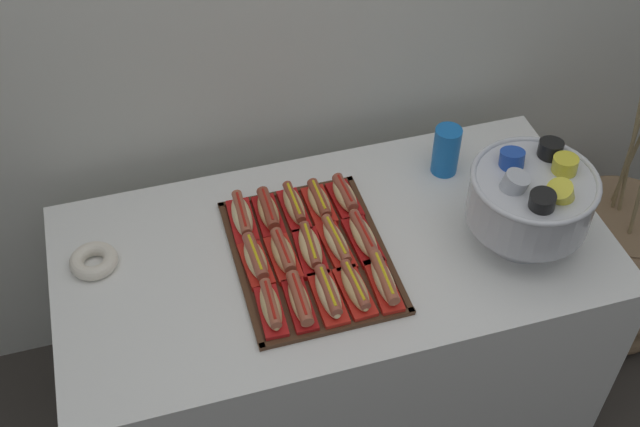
{
  "coord_description": "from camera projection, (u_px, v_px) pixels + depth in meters",
  "views": [
    {
      "loc": [
        -0.45,
        -1.4,
        2.38
      ],
      "look_at": [
        -0.03,
        0.04,
        0.86
      ],
      "focal_mm": 44.91,
      "sensor_mm": 36.0,
      "label": 1
    }
  ],
  "objects": [
    {
      "name": "buffet_table",
      "position": [
        333.0,
        327.0,
        2.45
      ],
      "size": [
        1.52,
        0.77,
        0.76
      ],
      "color": "white",
      "rests_on": "ground_plane"
    },
    {
      "name": "hot_dog_6",
      "position": [
        283.0,
        254.0,
        2.13
      ],
      "size": [
        0.07,
        0.17,
        0.06
      ],
      "color": "red",
      "rests_on": "serving_tray"
    },
    {
      "name": "hot_dog_0",
      "position": [
        271.0,
        308.0,
        2.0
      ],
      "size": [
        0.06,
        0.16,
        0.06
      ],
      "color": "red",
      "rests_on": "serving_tray"
    },
    {
      "name": "hot_dog_12",
      "position": [
        294.0,
        206.0,
        2.25
      ],
      "size": [
        0.06,
        0.17,
        0.06
      ],
      "color": "red",
      "rests_on": "serving_tray"
    },
    {
      "name": "hot_dog_4",
      "position": [
        384.0,
        281.0,
        2.06
      ],
      "size": [
        0.06,
        0.18,
        0.06
      ],
      "color": "red",
      "rests_on": "serving_tray"
    },
    {
      "name": "cup_stack",
      "position": [
        446.0,
        150.0,
        2.36
      ],
      "size": [
        0.08,
        0.08,
        0.16
      ],
      "color": "blue",
      "rests_on": "buffet_table"
    },
    {
      "name": "hot_dog_14",
      "position": [
        345.0,
        196.0,
        2.28
      ],
      "size": [
        0.07,
        0.16,
        0.06
      ],
      "color": "#B21414",
      "rests_on": "serving_tray"
    },
    {
      "name": "hot_dog_9",
      "position": [
        363.0,
        237.0,
        2.17
      ],
      "size": [
        0.07,
        0.18,
        0.06
      ],
      "color": "#B21414",
      "rests_on": "serving_tray"
    },
    {
      "name": "floor_vase",
      "position": [
        609.0,
        264.0,
        2.85
      ],
      "size": [
        0.55,
        0.55,
        1.05
      ],
      "color": "#896B4C",
      "rests_on": "ground_plane"
    },
    {
      "name": "hot_dog_7",
      "position": [
        310.0,
        249.0,
        2.14
      ],
      "size": [
        0.08,
        0.18,
        0.06
      ],
      "color": "#B21414",
      "rests_on": "serving_tray"
    },
    {
      "name": "hot_dog_8",
      "position": [
        337.0,
        242.0,
        2.16
      ],
      "size": [
        0.07,
        0.18,
        0.06
      ],
      "color": "red",
      "rests_on": "serving_tray"
    },
    {
      "name": "donut",
      "position": [
        94.0,
        261.0,
        2.13
      ],
      "size": [
        0.13,
        0.13,
        0.04
      ],
      "color": "silver",
      "rests_on": "buffet_table"
    },
    {
      "name": "serving_tray",
      "position": [
        310.0,
        256.0,
        2.16
      ],
      "size": [
        0.41,
        0.53,
        0.01
      ],
      "color": "#472B19",
      "rests_on": "buffet_table"
    },
    {
      "name": "hot_dog_10",
      "position": [
        242.0,
        217.0,
        2.22
      ],
      "size": [
        0.07,
        0.17,
        0.06
      ],
      "color": "red",
      "rests_on": "serving_tray"
    },
    {
      "name": "hot_dog_5",
      "position": [
        256.0,
        260.0,
        2.11
      ],
      "size": [
        0.07,
        0.16,
        0.06
      ],
      "color": "red",
      "rests_on": "serving_tray"
    },
    {
      "name": "punch_bowl",
      "position": [
        532.0,
        197.0,
        2.1
      ],
      "size": [
        0.34,
        0.34,
        0.28
      ],
      "color": "silver",
      "rests_on": "buffet_table"
    },
    {
      "name": "hot_dog_11",
      "position": [
        268.0,
        212.0,
        2.24
      ],
      "size": [
        0.07,
        0.16,
        0.06
      ],
      "color": "#B21414",
      "rests_on": "serving_tray"
    },
    {
      "name": "ground_plane",
      "position": [
        332.0,
        398.0,
        2.73
      ],
      "size": [
        10.0,
        10.0,
        0.0
      ],
      "primitive_type": "plane",
      "color": "#38332D"
    },
    {
      "name": "hot_dog_3",
      "position": [
        356.0,
        288.0,
        2.04
      ],
      "size": [
        0.07,
        0.18,
        0.06
      ],
      "color": "red",
      "rests_on": "serving_tray"
    },
    {
      "name": "hot_dog_1",
      "position": [
        300.0,
        301.0,
        2.01
      ],
      "size": [
        0.06,
        0.17,
        0.06
      ],
      "color": "#B21414",
      "rests_on": "serving_tray"
    },
    {
      "name": "hot_dog_2",
      "position": [
        328.0,
        294.0,
        2.03
      ],
      "size": [
        0.07,
        0.18,
        0.06
      ],
      "color": "red",
      "rests_on": "serving_tray"
    },
    {
      "name": "hot_dog_13",
      "position": [
        320.0,
        202.0,
        2.27
      ],
      "size": [
        0.07,
        0.16,
        0.06
      ],
      "color": "red",
      "rests_on": "serving_tray"
    }
  ]
}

